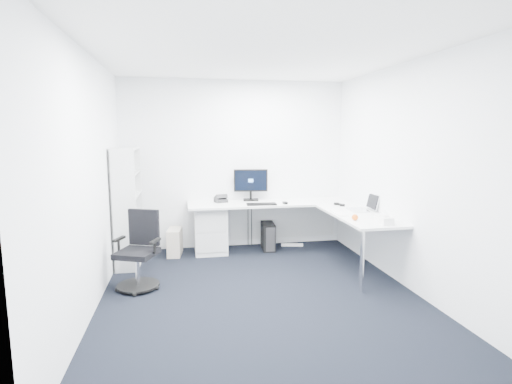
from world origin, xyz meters
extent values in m
plane|color=black|center=(0.00, 0.00, 0.00)|extent=(4.20, 4.20, 0.00)
plane|color=white|center=(0.00, 0.00, 2.70)|extent=(4.20, 4.20, 0.00)
cube|color=white|center=(0.00, 2.10, 1.35)|extent=(3.60, 0.02, 2.70)
cube|color=white|center=(0.00, -2.10, 1.35)|extent=(3.60, 0.02, 2.70)
cube|color=white|center=(-1.80, 0.00, 1.35)|extent=(0.02, 4.20, 2.70)
cube|color=white|center=(1.80, 0.00, 1.35)|extent=(0.02, 4.20, 2.70)
cube|color=silver|center=(-0.44, 1.82, 0.38)|extent=(0.49, 0.61, 0.76)
cube|color=black|center=(0.49, 1.79, 0.21)|extent=(0.23, 0.45, 0.43)
cube|color=#BFB5A2|center=(-0.99, 1.75, 0.20)|extent=(0.24, 0.45, 0.41)
cube|color=white|center=(0.92, 1.88, 0.02)|extent=(0.36, 0.14, 0.04)
cube|color=black|center=(0.33, 1.53, 0.79)|extent=(0.46, 0.18, 0.02)
cube|color=black|center=(0.70, 1.55, 0.79)|extent=(0.06, 0.10, 0.03)
cube|color=white|center=(1.23, 0.69, 0.78)|extent=(0.14, 0.43, 0.01)
sphere|color=#E25D14|center=(1.26, 0.24, 0.82)|extent=(0.08, 0.08, 0.08)
cube|color=white|center=(1.53, 0.01, 0.82)|extent=(0.14, 0.26, 0.09)
camera|label=1|loc=(-0.86, -4.34, 1.86)|focal=28.00mm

